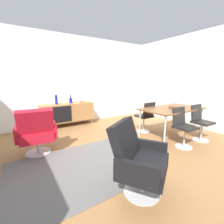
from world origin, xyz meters
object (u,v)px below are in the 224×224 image
object	(u,v)px
vase_ceramic_small	(81,100)
armchair_black_shell	(138,158)
dining_table	(172,110)
dining_chair_back_left	(146,116)
vase_cobalt	(71,100)
vase_sculptural_dark	(56,99)
dining_chair_front_right	(200,121)
lounge_chair_red	(36,132)
wooden_bowl_on_table	(174,107)
sideboard	(68,112)
dining_chair_front_left	(183,126)

from	to	relation	value
vase_ceramic_small	armchair_black_shell	bearing A→B (deg)	-100.15
dining_table	dining_chair_back_left	size ratio (longest dim) A/B	1.87
vase_cobalt	dining_table	distance (m)	2.97
vase_cobalt	vase_sculptural_dark	xyz separation A→B (m)	(-0.43, 0.00, 0.05)
vase_cobalt	dining_table	xyz separation A→B (m)	(1.85, -2.32, -0.11)
vase_cobalt	dining_chair_front_right	bearing A→B (deg)	-52.52
dining_chair_back_left	armchair_black_shell	distance (m)	2.42
dining_table	lounge_chair_red	world-z (taller)	lounge_chair_red
vase_cobalt	dining_chair_front_right	distance (m)	3.64
vase_sculptural_dark	dining_table	bearing A→B (deg)	-45.41
vase_sculptural_dark	dining_chair_back_left	bearing A→B (deg)	-42.28
dining_table	wooden_bowl_on_table	xyz separation A→B (m)	(-0.03, -0.09, 0.07)
vase_cobalt	armchair_black_shell	size ratio (longest dim) A/B	0.29
sideboard	vase_sculptural_dark	world-z (taller)	vase_sculptural_dark
vase_ceramic_small	dining_table	xyz separation A→B (m)	(1.52, -2.32, -0.10)
vase_ceramic_small	lounge_chair_red	distance (m)	2.23
lounge_chair_red	vase_sculptural_dark	bearing A→B (deg)	63.56
vase_ceramic_small	lounge_chair_red	bearing A→B (deg)	-134.64
vase_ceramic_small	dining_chair_front_left	size ratio (longest dim) A/B	0.19
sideboard	vase_cobalt	xyz separation A→B (m)	(0.12, 0.00, 0.37)
dining_chair_back_left	lounge_chair_red	bearing A→B (deg)	175.94
wooden_bowl_on_table	vase_sculptural_dark	bearing A→B (deg)	133.17
vase_sculptural_dark	lounge_chair_red	xyz separation A→B (m)	(-0.78, -1.57, -0.40)
dining_chair_front_left	dining_chair_back_left	xyz separation A→B (m)	(-0.00, 1.12, 0.00)
vase_sculptural_dark	sideboard	bearing A→B (deg)	-0.35
dining_chair_front_left	vase_sculptural_dark	bearing A→B (deg)	123.96
sideboard	dining_chair_back_left	world-z (taller)	dining_chair_back_left
vase_sculptural_dark	armchair_black_shell	distance (m)	3.43
sideboard	armchair_black_shell	bearing A→B (deg)	-92.59
dining_chair_front_right	armchair_black_shell	bearing A→B (deg)	-167.96
vase_sculptural_dark	vase_ceramic_small	xyz separation A→B (m)	(0.77, 0.00, -0.07)
vase_sculptural_dark	dining_chair_back_left	xyz separation A→B (m)	(1.93, -1.76, -0.39)
sideboard	lounge_chair_red	xyz separation A→B (m)	(-1.09, -1.56, 0.03)
vase_cobalt	dining_chair_front_left	world-z (taller)	vase_cobalt
dining_chair_front_left	sideboard	bearing A→B (deg)	119.48
vase_sculptural_dark	dining_chair_back_left	distance (m)	2.64
sideboard	dining_table	size ratio (longest dim) A/B	1.00
dining_chair_front_right	dining_chair_front_left	bearing A→B (deg)	-180.00
vase_ceramic_small	wooden_bowl_on_table	size ratio (longest dim) A/B	0.63
dining_table	dining_chair_back_left	world-z (taller)	dining_chair_back_left
vase_ceramic_small	dining_table	distance (m)	2.77
sideboard	dining_chair_front_right	bearing A→B (deg)	-51.03
vase_sculptural_dark	dining_chair_front_right	world-z (taller)	vase_sculptural_dark
wooden_bowl_on_table	dining_chair_front_left	size ratio (longest dim) A/B	0.30
sideboard	wooden_bowl_on_table	world-z (taller)	wooden_bowl_on_table
wooden_bowl_on_table	armchair_black_shell	world-z (taller)	armchair_black_shell
sideboard	wooden_bowl_on_table	xyz separation A→B (m)	(1.95, -2.41, 0.33)
dining_chair_front_right	lounge_chair_red	size ratio (longest dim) A/B	0.90
dining_table	lounge_chair_red	bearing A→B (deg)	166.22
vase_ceramic_small	armchair_black_shell	size ratio (longest dim) A/B	0.17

